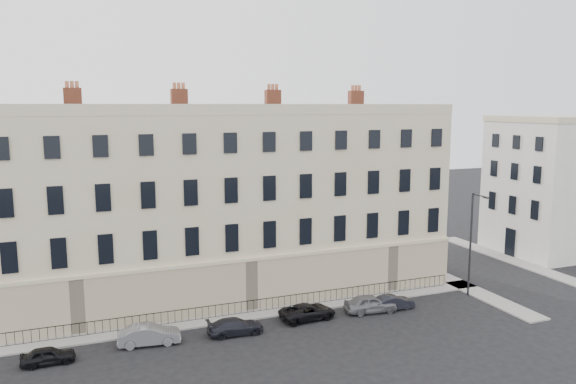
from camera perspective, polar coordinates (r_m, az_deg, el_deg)
name	(u,v)px	position (r m, az deg, el deg)	size (l,w,h in m)	color
ground	(357,328)	(41.50, 7.05, -13.51)	(160.00, 160.00, 0.00)	black
terrace	(230,203)	(48.02, -5.95, -1.08)	(36.22, 12.22, 17.00)	beige
adjacent_building	(551,188)	(65.78, 25.12, 0.37)	(10.00, 10.00, 14.00)	silver
pavement_terrace	(204,321)	(42.56, -8.57, -12.87)	(48.00, 2.00, 0.12)	gray
pavement_east_return	(440,275)	(54.53, 15.18, -8.18)	(2.00, 24.00, 0.12)	gray
pavement_adjacent	(509,259)	(62.24, 21.54, -6.38)	(2.00, 20.00, 0.12)	gray
railings	(254,306)	(43.72, -3.49, -11.49)	(35.00, 0.04, 0.96)	black
car_a	(48,356)	(38.68, -23.20, -15.03)	(1.28, 3.19, 1.09)	black
car_b	(149,335)	(39.40, -13.92, -13.90)	(1.43, 4.09, 1.35)	slate
car_c	(235,326)	(40.07, -5.38, -13.43)	(1.60, 3.93, 1.14)	black
car_d	(308,312)	(42.47, 2.01, -12.05)	(1.96, 4.24, 1.18)	black
car_e	(370,303)	(44.24, 8.38, -11.14)	(1.63, 4.04, 1.38)	slate
car_f	(393,302)	(45.08, 10.58, -10.97)	(1.20, 3.43, 1.13)	black
streetlamp	(472,239)	(48.63, 18.16, -4.60)	(0.23, 1.87, 8.66)	#27272B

